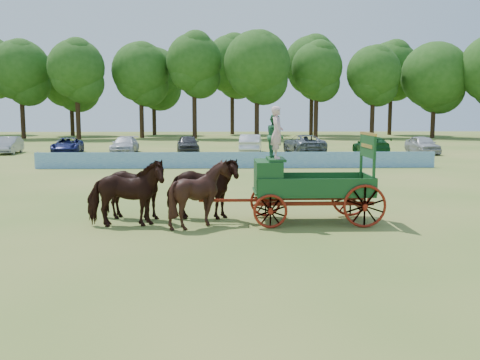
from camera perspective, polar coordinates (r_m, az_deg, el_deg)
name	(u,v)px	position (r m, az deg, el deg)	size (l,w,h in m)	color
ground	(283,228)	(17.07, 4.60, -5.15)	(160.00, 160.00, 0.00)	olive
horse_lead_left	(126,194)	(17.43, -12.10, -1.48)	(1.15, 2.51, 2.12)	black
horse_lead_right	(132,189)	(18.50, -11.49, -0.96)	(1.15, 2.51, 2.12)	black
horse_wheel_left	(201,194)	(17.16, -4.19, -1.46)	(1.72, 1.93, 2.13)	black
horse_wheel_right	(202,189)	(18.25, -4.05, -0.94)	(1.15, 2.51, 2.12)	black
farm_dray	(291,174)	(17.77, 5.47, 0.63)	(6.00, 2.00, 3.85)	maroon
sponsor_banner	(237,160)	(34.71, -0.34, 2.14)	(26.00, 0.08, 1.05)	#1F65A8
parked_cars	(208,145)	(46.97, -3.40, 3.79)	(43.30, 7.15, 1.64)	silver
treeline	(218,69)	(76.38, -2.41, 11.79)	(93.00, 23.93, 15.51)	#382314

